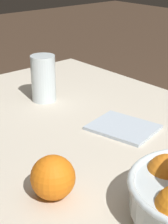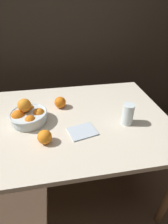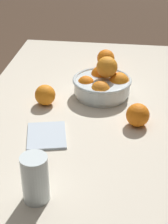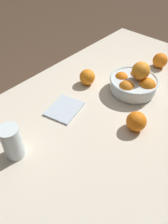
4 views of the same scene
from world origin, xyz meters
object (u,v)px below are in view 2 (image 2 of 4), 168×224
object	(u,v)px
fruit_bowl	(28,115)
orange_loose_front	(45,137)
orange_loose_near_bowl	(60,102)
juice_glass	(128,115)

from	to	relation	value
fruit_bowl	orange_loose_front	bearing A→B (deg)	-64.27
orange_loose_near_bowl	orange_loose_front	distance (m)	0.36
juice_glass	orange_loose_near_bowl	distance (m)	0.47
fruit_bowl	orange_loose_front	distance (m)	0.23
orange_loose_near_bowl	orange_loose_front	world-z (taller)	orange_loose_near_bowl
fruit_bowl	orange_loose_near_bowl	size ratio (longest dim) A/B	2.85
fruit_bowl	juice_glass	world-z (taller)	fruit_bowl
orange_loose_front	fruit_bowl	bearing A→B (deg)	115.73
fruit_bowl	orange_loose_near_bowl	xyz separation A→B (m)	(0.20, 0.14, -0.01)
fruit_bowl	orange_loose_near_bowl	distance (m)	0.25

